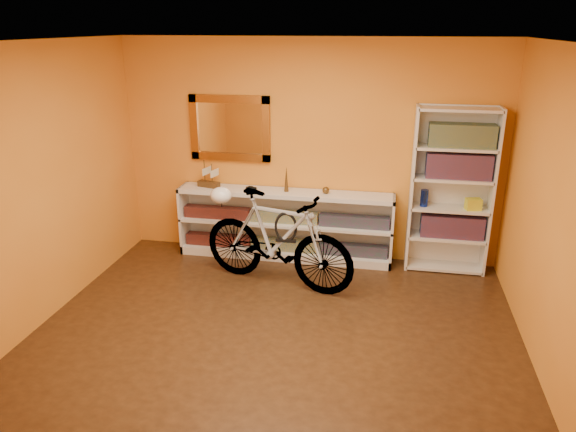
% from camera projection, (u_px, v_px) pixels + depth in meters
% --- Properties ---
extents(floor, '(4.50, 4.00, 0.01)m').
position_uv_depth(floor, '(274.00, 339.00, 4.93)').
color(floor, black).
rests_on(floor, ground).
extents(ceiling, '(4.50, 4.00, 0.01)m').
position_uv_depth(ceiling, '(271.00, 41.00, 4.04)').
color(ceiling, silver).
rests_on(ceiling, ground).
extents(back_wall, '(4.50, 0.01, 2.60)m').
position_uv_depth(back_wall, '(309.00, 152.00, 6.34)').
color(back_wall, orange).
rests_on(back_wall, ground).
extents(left_wall, '(0.01, 4.00, 2.60)m').
position_uv_depth(left_wall, '(31.00, 190.00, 4.89)').
color(left_wall, orange).
rests_on(left_wall, ground).
extents(right_wall, '(0.01, 4.00, 2.60)m').
position_uv_depth(right_wall, '(560.00, 222.00, 4.09)').
color(right_wall, orange).
rests_on(right_wall, ground).
extents(gilt_mirror, '(0.98, 0.06, 0.78)m').
position_uv_depth(gilt_mirror, '(230.00, 128.00, 6.39)').
color(gilt_mirror, brown).
rests_on(gilt_mirror, back_wall).
extents(wall_socket, '(0.09, 0.02, 0.09)m').
position_uv_depth(wall_socket, '(380.00, 240.00, 6.52)').
color(wall_socket, silver).
rests_on(wall_socket, back_wall).
extents(console_unit, '(2.60, 0.35, 0.85)m').
position_uv_depth(console_unit, '(285.00, 225.00, 6.51)').
color(console_unit, silver).
rests_on(console_unit, floor).
extents(cd_row_lower, '(2.50, 0.13, 0.14)m').
position_uv_depth(cd_row_lower, '(284.00, 245.00, 6.57)').
color(cd_row_lower, black).
rests_on(cd_row_lower, console_unit).
extents(cd_row_upper, '(2.50, 0.13, 0.14)m').
position_uv_depth(cd_row_upper, '(284.00, 217.00, 6.45)').
color(cd_row_upper, '#1A5278').
rests_on(cd_row_upper, console_unit).
extents(model_ship, '(0.30, 0.17, 0.33)m').
position_uv_depth(model_ship, '(208.00, 174.00, 6.47)').
color(model_ship, '#3C2610').
rests_on(model_ship, console_unit).
extents(toy_car, '(0.00, 0.00, 0.00)m').
position_uv_depth(toy_car, '(251.00, 189.00, 6.43)').
color(toy_car, black).
rests_on(toy_car, console_unit).
extents(bronze_ornament, '(0.05, 0.05, 0.31)m').
position_uv_depth(bronze_ornament, '(286.00, 179.00, 6.31)').
color(bronze_ornament, brown).
rests_on(bronze_ornament, console_unit).
extents(decorative_orb, '(0.08, 0.08, 0.08)m').
position_uv_depth(decorative_orb, '(326.00, 190.00, 6.26)').
color(decorative_orb, brown).
rests_on(decorative_orb, console_unit).
extents(bookcase, '(0.90, 0.30, 1.90)m').
position_uv_depth(bookcase, '(451.00, 192.00, 6.01)').
color(bookcase, silver).
rests_on(bookcase, floor).
extents(book_row_a, '(0.70, 0.22, 0.26)m').
position_uv_depth(book_row_a, '(452.00, 225.00, 6.14)').
color(book_row_a, maroon).
rests_on(book_row_a, bookcase).
extents(book_row_b, '(0.70, 0.22, 0.28)m').
position_uv_depth(book_row_b, '(458.00, 165.00, 5.90)').
color(book_row_b, maroon).
rests_on(book_row_b, bookcase).
extents(book_row_c, '(0.70, 0.22, 0.25)m').
position_uv_depth(book_row_c, '(462.00, 135.00, 5.79)').
color(book_row_c, navy).
rests_on(book_row_c, bookcase).
extents(travel_mug, '(0.09, 0.09, 0.19)m').
position_uv_depth(travel_mug, '(424.00, 198.00, 6.08)').
color(travel_mug, navy).
rests_on(travel_mug, bookcase).
extents(red_tin, '(0.17, 0.17, 0.17)m').
position_uv_depth(red_tin, '(437.00, 138.00, 5.87)').
color(red_tin, maroon).
rests_on(red_tin, bookcase).
extents(yellow_bag, '(0.19, 0.15, 0.13)m').
position_uv_depth(yellow_bag, '(473.00, 204.00, 5.97)').
color(yellow_bag, yellow).
rests_on(yellow_bag, bookcase).
extents(bicycle, '(0.93, 1.87, 1.07)m').
position_uv_depth(bicycle, '(277.00, 239.00, 5.78)').
color(bicycle, silver).
rests_on(bicycle, floor).
extents(helmet, '(0.24, 0.23, 0.18)m').
position_uv_depth(helmet, '(221.00, 195.00, 5.93)').
color(helmet, white).
rests_on(helmet, bicycle).
extents(u_lock, '(0.25, 0.03, 0.25)m').
position_uv_depth(u_lock, '(286.00, 227.00, 5.68)').
color(u_lock, black).
rests_on(u_lock, bicycle).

